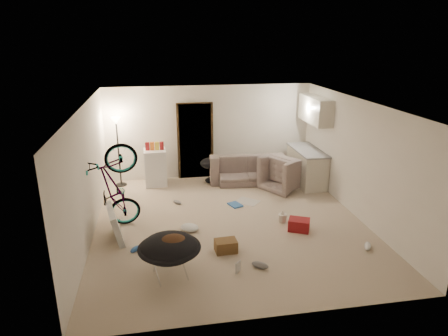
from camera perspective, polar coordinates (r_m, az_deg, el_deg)
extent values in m
cube|color=#C6B198|center=(8.46, 0.85, -7.86)|extent=(5.50, 6.00, 0.02)
cube|color=white|center=(7.68, 0.94, 9.24)|extent=(5.50, 6.00, 0.02)
cube|color=white|center=(10.84, -2.07, 5.18)|extent=(5.50, 0.02, 2.50)
cube|color=white|center=(5.28, 7.05, -9.84)|extent=(5.50, 0.02, 2.50)
cube|color=white|center=(7.97, -19.01, -0.81)|extent=(0.02, 6.00, 2.50)
cube|color=white|center=(8.89, 18.65, 1.21)|extent=(0.02, 6.00, 2.50)
cube|color=black|center=(10.81, -4.13, 3.85)|extent=(0.85, 0.10, 2.04)
cube|color=#312211|center=(10.79, -4.11, 3.81)|extent=(0.97, 0.04, 2.10)
cylinder|color=black|center=(10.81, -14.44, -2.31)|extent=(0.28, 0.28, 0.03)
cylinder|color=black|center=(10.55, -14.80, 1.94)|extent=(0.04, 0.04, 1.70)
cone|color=#FFE0A5|center=(10.34, -15.19, 6.56)|extent=(0.24, 0.24, 0.18)
cube|color=beige|center=(10.72, 11.71, 0.14)|extent=(0.60, 1.50, 0.88)
cube|color=gray|center=(10.59, 11.88, 2.50)|extent=(0.64, 1.54, 0.04)
cube|color=beige|center=(10.41, 12.93, 8.10)|extent=(0.38, 1.40, 0.65)
imported|color=#353C34|center=(10.74, 3.15, -0.33)|extent=(2.01, 0.90, 0.57)
imported|color=#353C34|center=(10.37, 8.95, -1.08)|extent=(1.22, 1.26, 0.62)
imported|color=black|center=(8.32, -15.17, -5.27)|extent=(1.93, 1.03, 1.06)
imported|color=maroon|center=(6.79, 1.68, -14.90)|extent=(0.24, 0.25, 0.02)
cube|color=white|center=(10.52, -9.77, 0.08)|extent=(0.57, 0.57, 0.94)
cube|color=maroon|center=(10.37, -10.87, 2.80)|extent=(0.11, 0.08, 0.30)
cube|color=orange|center=(10.37, -10.21, 2.84)|extent=(0.11, 0.08, 0.30)
cube|color=yellow|center=(10.37, -9.54, 2.88)|extent=(0.11, 0.08, 0.30)
cube|color=maroon|center=(10.37, -8.88, 2.91)|extent=(0.10, 0.07, 0.30)
cylinder|color=silver|center=(6.69, -7.70, -13.35)|extent=(0.67, 0.67, 0.47)
ellipsoid|color=black|center=(6.54, -7.81, -11.21)|extent=(0.94, 0.94, 0.39)
torus|color=black|center=(6.54, -7.81, -11.21)|extent=(1.01, 1.01, 0.07)
ellipsoid|color=#492B19|center=(6.46, -7.39, -10.47)|extent=(0.56, 0.51, 0.22)
ellipsoid|color=black|center=(10.49, -1.89, 0.69)|extent=(0.59, 0.49, 0.28)
cube|color=silver|center=(8.00, -15.32, -7.68)|extent=(0.42, 0.96, 0.62)
cube|color=brown|center=(7.37, 0.27, -11.06)|extent=(0.41, 0.30, 0.22)
cube|color=maroon|center=(8.24, 10.66, -7.97)|extent=(0.50, 0.45, 0.24)
cylinder|color=beige|center=(8.54, 8.34, -7.07)|extent=(0.17, 0.17, 0.17)
cone|color=beige|center=(8.49, 8.38, -6.31)|extent=(0.10, 0.10, 0.08)
cube|color=#B5AFA7|center=(9.48, 3.39, -4.79)|extent=(0.65, 0.64, 0.01)
cube|color=#2E60A8|center=(9.26, 1.61, -5.27)|extent=(0.35, 0.40, 0.03)
cube|color=silver|center=(7.97, -8.87, -9.68)|extent=(0.20, 0.25, 0.02)
ellipsoid|color=slate|center=(9.38, -6.68, -4.87)|extent=(0.23, 0.25, 0.09)
ellipsoid|color=#2E60A8|center=(7.58, -12.58, -11.23)|extent=(0.23, 0.25, 0.09)
ellipsoid|color=slate|center=(6.95, 5.18, -13.65)|extent=(0.31, 0.28, 0.11)
ellipsoid|color=white|center=(7.93, 19.83, -10.44)|extent=(0.25, 0.31, 0.11)
ellipsoid|color=black|center=(10.65, -1.56, -1.71)|extent=(0.54, 0.50, 0.14)
ellipsoid|color=silver|center=(8.15, -4.94, -8.47)|extent=(0.50, 0.49, 0.12)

